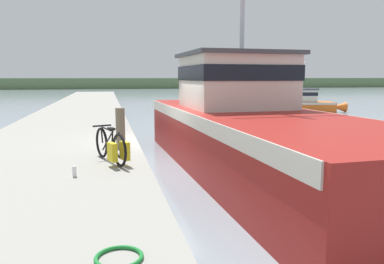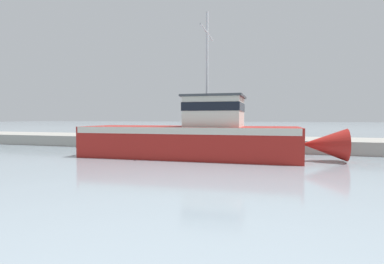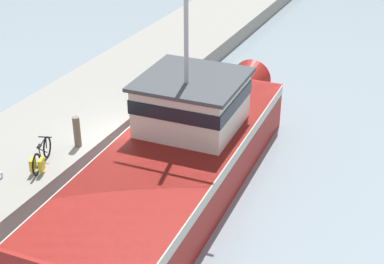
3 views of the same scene
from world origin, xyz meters
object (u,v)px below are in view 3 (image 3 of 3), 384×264
at_px(bicycle_touring, 40,158).
at_px(water_bottle_by_bike, 2,175).
at_px(fishing_boat_main, 181,152).
at_px(mooring_post, 77,132).

bearing_deg(bicycle_touring, water_bottle_by_bike, -146.59).
bearing_deg(water_bottle_by_bike, bicycle_touring, 53.48).
distance_m(fishing_boat_main, water_bottle_by_bike, 5.63).
bearing_deg(bicycle_touring, mooring_post, 62.06).
relative_size(mooring_post, water_bottle_by_bike, 5.26).
relative_size(fishing_boat_main, bicycle_touring, 8.34).
relative_size(bicycle_touring, mooring_post, 1.59).
height_order(bicycle_touring, water_bottle_by_bike, bicycle_touring).
bearing_deg(bicycle_touring, fishing_boat_main, 8.10).
xyz_separation_m(mooring_post, water_bottle_by_bike, (-0.98, -2.70, -0.44)).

